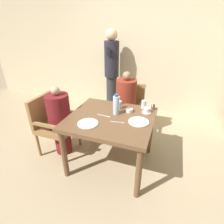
% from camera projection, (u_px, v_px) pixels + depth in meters
% --- Properties ---
extents(ground_plane, '(16.00, 16.00, 0.00)m').
position_uv_depth(ground_plane, '(111.00, 162.00, 2.53)').
color(ground_plane, tan).
extents(wall_back, '(8.00, 0.06, 2.80)m').
position_uv_depth(wall_back, '(143.00, 45.00, 3.49)').
color(wall_back, beige).
rests_on(wall_back, ground_plane).
extents(dining_table, '(1.06, 0.95, 0.75)m').
position_uv_depth(dining_table, '(111.00, 124.00, 2.24)').
color(dining_table, brown).
rests_on(dining_table, ground_plane).
extents(chair_left_side, '(0.50, 0.50, 0.88)m').
position_uv_depth(chair_left_side, '(53.00, 122.00, 2.58)').
color(chair_left_side, olive).
rests_on(chair_left_side, ground_plane).
extents(diner_in_left_chair, '(0.32, 0.32, 1.07)m').
position_uv_depth(diner_in_left_chair, '(60.00, 120.00, 2.51)').
color(diner_in_left_chair, maroon).
rests_on(diner_in_left_chair, ground_plane).
extents(chair_far_side, '(0.50, 0.50, 0.88)m').
position_uv_depth(chair_far_side, '(128.00, 107.00, 3.03)').
color(chair_far_side, olive).
rests_on(chair_far_side, ground_plane).
extents(diner_in_far_chair, '(0.32, 0.32, 1.15)m').
position_uv_depth(diner_in_far_chair, '(126.00, 105.00, 2.87)').
color(diner_in_far_chair, maroon).
rests_on(diner_in_far_chair, ground_plane).
extents(standing_host, '(0.29, 0.33, 1.71)m').
position_uv_depth(standing_host, '(112.00, 71.00, 3.58)').
color(standing_host, '#2D2D33').
rests_on(standing_host, ground_plane).
extents(plate_main_left, '(0.25, 0.25, 0.01)m').
position_uv_depth(plate_main_left, '(139.00, 122.00, 2.08)').
color(plate_main_left, white).
rests_on(plate_main_left, dining_table).
extents(plate_main_right, '(0.25, 0.25, 0.01)m').
position_uv_depth(plate_main_right, '(88.00, 123.00, 2.04)').
color(plate_main_right, white).
rests_on(plate_main_right, dining_table).
extents(teacup_with_saucer, '(0.12, 0.12, 0.07)m').
position_uv_depth(teacup_with_saucer, '(147.00, 110.00, 2.29)').
color(teacup_with_saucer, white).
rests_on(teacup_with_saucer, dining_table).
extents(bowl_small, '(0.10, 0.10, 0.04)m').
position_uv_depth(bowl_small, '(129.00, 110.00, 2.32)').
color(bowl_small, white).
rests_on(bowl_small, dining_table).
extents(water_bottle, '(0.08, 0.08, 0.27)m').
position_uv_depth(water_bottle, '(116.00, 105.00, 2.21)').
color(water_bottle, silver).
rests_on(water_bottle, dining_table).
extents(glass_tall_near, '(0.07, 0.07, 0.11)m').
position_uv_depth(glass_tall_near, '(144.00, 104.00, 2.40)').
color(glass_tall_near, silver).
rests_on(glass_tall_near, dining_table).
extents(glass_tall_mid, '(0.07, 0.07, 0.11)m').
position_uv_depth(glass_tall_mid, '(118.00, 101.00, 2.52)').
color(glass_tall_mid, silver).
rests_on(glass_tall_mid, dining_table).
extents(glass_tall_far, '(0.07, 0.07, 0.11)m').
position_uv_depth(glass_tall_far, '(119.00, 105.00, 2.38)').
color(glass_tall_far, silver).
rests_on(glass_tall_far, dining_table).
extents(salt_shaker, '(0.03, 0.03, 0.09)m').
position_uv_depth(salt_shaker, '(151.00, 106.00, 2.37)').
color(salt_shaker, white).
rests_on(salt_shaker, dining_table).
extents(pepper_shaker, '(0.03, 0.03, 0.08)m').
position_uv_depth(pepper_shaker, '(154.00, 107.00, 2.36)').
color(pepper_shaker, '#4C3D2D').
rests_on(pepper_shaker, dining_table).
extents(fork_beside_plate, '(0.17, 0.04, 0.00)m').
position_uv_depth(fork_beside_plate, '(119.00, 122.00, 2.08)').
color(fork_beside_plate, silver).
rests_on(fork_beside_plate, dining_table).
extents(knife_beside_plate, '(0.18, 0.02, 0.00)m').
position_uv_depth(knife_beside_plate, '(104.00, 116.00, 2.22)').
color(knife_beside_plate, silver).
rests_on(knife_beside_plate, dining_table).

